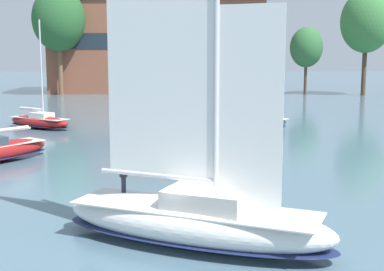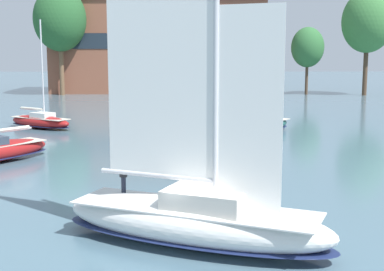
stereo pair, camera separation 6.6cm
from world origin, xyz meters
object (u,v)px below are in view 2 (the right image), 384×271
tree_shore_right (308,47)px  sailboat_main (194,215)px  tree_shore_left (368,22)px  sailboat_moored_mid_channel (40,121)px  tree_shore_center (60,19)px  sailboat_moored_near_marina (264,125)px

tree_shore_right → sailboat_main: (-22.87, -78.01, -7.41)m
tree_shore_left → sailboat_moored_mid_channel: bearing=-138.9°
tree_shore_right → sailboat_moored_mid_channel: size_ratio=1.13×
tree_shore_right → tree_shore_center: bearing=-179.8°
tree_shore_center → tree_shore_right: size_ratio=1.57×
tree_shore_left → sailboat_moored_near_marina: tree_shore_left is taller
sailboat_moored_near_marina → sailboat_moored_mid_channel: sailboat_moored_near_marina is taller
tree_shore_center → sailboat_moored_near_marina: 57.39m
tree_shore_right → sailboat_moored_near_marina: bearing=-107.8°
sailboat_moored_near_marina → sailboat_moored_mid_channel: size_ratio=1.02×
tree_shore_right → sailboat_main: size_ratio=0.77×
tree_shore_left → sailboat_moored_mid_channel: size_ratio=1.71×
tree_shore_right → sailboat_moored_near_marina: 50.56m
tree_shore_left → sailboat_moored_near_marina: bearing=-119.2°
sailboat_moored_near_marina → tree_shore_right: bearing=72.2°
tree_shore_center → sailboat_moored_near_marina: (29.74, -47.37, -12.85)m
tree_shore_right → sailboat_main: sailboat_main is taller
sailboat_main → sailboat_moored_mid_channel: (-14.99, 34.13, -0.49)m
sailboat_moored_mid_channel → tree_shore_center: bearing=99.3°
tree_shore_center → sailboat_main: bearing=-74.1°
tree_shore_left → tree_shore_center: tree_shore_center is taller
tree_shore_left → sailboat_main: size_ratio=1.18×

